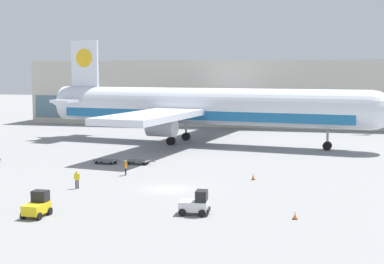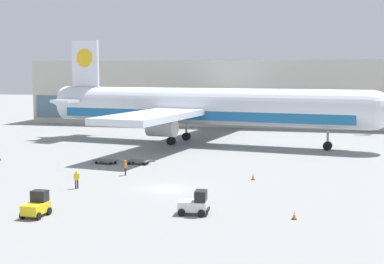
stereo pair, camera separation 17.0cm
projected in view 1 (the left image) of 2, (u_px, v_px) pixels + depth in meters
The scene contains 11 objects.
ground_plane at pixel (168, 189), 52.76m from camera, with size 400.00×400.00×0.00m, color gray.
terminal_building at pixel (234, 93), 119.74m from camera, with size 90.00×18.20×14.00m.
airplane_main at pixel (198, 108), 86.03m from camera, with size 57.85×48.65×17.00m.
baggage_tug_foreground at pixel (196, 204), 43.28m from camera, with size 2.53×1.76×2.00m.
baggage_tug_mid at pixel (38, 206), 42.72m from camera, with size 1.71×2.50×2.00m.
baggage_dolly_lead at pixel (106, 161), 67.42m from camera, with size 3.74×1.68×0.48m.
baggage_dolly_second at pixel (138, 161), 67.10m from camera, with size 3.74×1.68×0.48m.
ground_crew_near at pixel (126, 167), 59.75m from camera, with size 0.30×0.56×1.70m.
ground_crew_far at pixel (77, 178), 52.89m from camera, with size 0.51×0.37×1.80m.
traffic_cone_near at pixel (295, 215), 41.94m from camera, with size 0.40×0.40×0.65m.
traffic_cone_far at pixel (253, 176), 57.36m from camera, with size 0.40×0.40×0.75m.
Camera 1 is at (14.05, -49.92, 11.47)m, focal length 50.00 mm.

